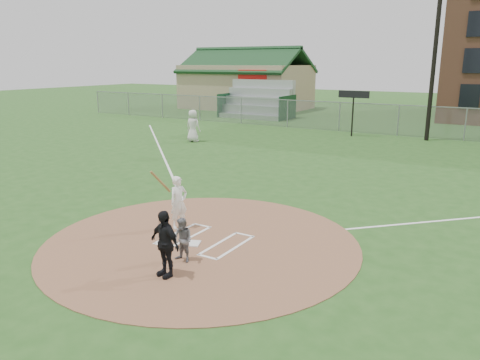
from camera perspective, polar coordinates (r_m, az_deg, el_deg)
The scene contains 14 objects.
ground at distance 12.69m, azimuth -4.72°, elevation -7.60°, with size 140.00×140.00×0.00m, color #244F1B.
dirt_circle at distance 12.69m, azimuth -4.72°, elevation -7.56°, with size 8.40×8.40×0.02m, color #8C5E42.
home_plate at distance 12.57m, azimuth -5.90°, elevation -7.68°, with size 0.42×0.42×0.03m, color silver.
foul_line_third at distance 24.90m, azimuth -9.43°, elevation 3.12°, with size 0.10×24.00×0.01m, color white.
catcher at distance 11.36m, azimuth -7.00°, elevation -7.29°, with size 0.53×0.41×1.09m, color slate.
umpire at distance 10.60m, azimuth -9.18°, elevation -7.66°, with size 0.90×0.38×1.54m, color black.
ondeck_player at distance 28.54m, azimuth -5.76°, elevation 6.58°, with size 0.94×0.61×1.93m, color silver.
batters_boxes at distance 12.80m, azimuth -4.33°, elevation -7.29°, with size 2.08×1.88×0.01m.
batter_at_plate at distance 13.55m, azimuth -7.51°, elevation -2.69°, with size 0.73×1.01×1.78m.
outfield_fence at distance 32.48m, azimuth 18.74°, elevation 6.92°, with size 56.08×0.08×2.03m.
bleachers at distance 41.03m, azimuth 2.01°, elevation 9.82°, with size 6.08×3.20×3.20m.
clubhouse at distance 49.35m, azimuth 0.78°, elevation 11.49°, with size 12.20×8.71×6.23m.
light_pole at distance 30.97m, azimuth 22.91°, elevation 16.65°, with size 1.20×0.30×12.22m.
scoreboard_sign at distance 31.27m, azimuth 13.67°, elevation 9.54°, with size 2.00×0.10×2.93m.
Camera 1 is at (6.97, -9.51, 4.70)m, focal length 35.00 mm.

